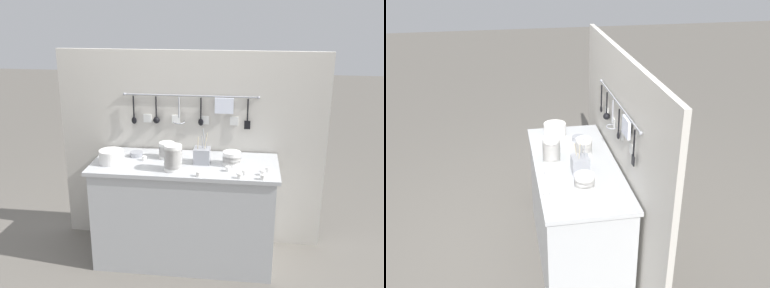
# 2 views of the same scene
# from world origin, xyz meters

# --- Properties ---
(ground_plane) EXTENTS (20.00, 20.00, 0.00)m
(ground_plane) POSITION_xyz_m (0.00, 0.00, 0.00)
(ground_plane) COLOR #666059
(counter) EXTENTS (1.46, 0.63, 0.84)m
(counter) POSITION_xyz_m (0.00, 0.00, 0.42)
(counter) COLOR #B7BABC
(counter) RESTS_ON ground
(back_wall) EXTENTS (2.26, 0.11, 1.68)m
(back_wall) POSITION_xyz_m (0.00, 0.35, 0.84)
(back_wall) COLOR #BCB7AD
(back_wall) RESTS_ON ground
(bowl_stack_wide_centre) EXTENTS (0.13, 0.13, 0.20)m
(bowl_stack_wide_centre) POSITION_xyz_m (-0.06, -0.18, 0.94)
(bowl_stack_wide_centre) COLOR white
(bowl_stack_wide_centre) RESTS_ON counter
(bowl_stack_nested_right) EXTENTS (0.13, 0.13, 0.13)m
(bowl_stack_nested_right) POSITION_xyz_m (-0.16, 0.09, 0.91)
(bowl_stack_nested_right) COLOR white
(bowl_stack_nested_right) RESTS_ON counter
(bowl_stack_short_front) EXTENTS (0.14, 0.14, 0.11)m
(bowl_stack_short_front) POSITION_xyz_m (0.37, 0.00, 0.90)
(bowl_stack_short_front) COLOR white
(bowl_stack_short_front) RESTS_ON counter
(plate_stack) EXTENTS (0.19, 0.19, 0.11)m
(plate_stack) POSITION_xyz_m (-0.57, -0.08, 0.90)
(plate_stack) COLOR white
(plate_stack) RESTS_ON counter
(steel_mixing_bowl) EXTENTS (0.11, 0.11, 0.04)m
(steel_mixing_bowl) POSITION_xyz_m (-0.42, 0.10, 0.86)
(steel_mixing_bowl) COLOR #93969E
(steel_mixing_bowl) RESTS_ON counter
(cutlery_caddy) EXTENTS (0.13, 0.13, 0.27)m
(cutlery_caddy) POSITION_xyz_m (0.13, 0.01, 0.91)
(cutlery_caddy) COLOR #93969E
(cutlery_caddy) RESTS_ON counter
(cup_edge_far) EXTENTS (0.04, 0.04, 0.04)m
(cup_edge_far) POSITION_xyz_m (0.14, -0.27, 0.86)
(cup_edge_far) COLOR white
(cup_edge_far) RESTS_ON counter
(cup_beside_plates) EXTENTS (0.04, 0.04, 0.04)m
(cup_beside_plates) POSITION_xyz_m (0.35, -0.14, 0.86)
(cup_beside_plates) COLOR white
(cup_beside_plates) RESTS_ON counter
(cup_back_left) EXTENTS (0.04, 0.04, 0.04)m
(cup_back_left) POSITION_xyz_m (0.64, -0.12, 0.86)
(cup_back_left) COLOR white
(cup_back_left) RESTS_ON counter
(cup_front_left) EXTENTS (0.04, 0.04, 0.04)m
(cup_front_left) POSITION_xyz_m (0.60, -0.27, 0.86)
(cup_front_left) COLOR white
(cup_front_left) RESTS_ON counter
(cup_front_right) EXTENTS (0.04, 0.04, 0.04)m
(cup_front_right) POSITION_xyz_m (-0.33, 0.01, 0.86)
(cup_front_right) COLOR white
(cup_front_right) RESTS_ON counter
(cup_back_right) EXTENTS (0.04, 0.04, 0.04)m
(cup_back_right) POSITION_xyz_m (0.47, -0.20, 0.86)
(cup_back_right) COLOR white
(cup_back_right) RESTS_ON counter
(cup_edge_near) EXTENTS (0.04, 0.04, 0.04)m
(cup_edge_near) POSITION_xyz_m (0.44, -0.27, 0.86)
(cup_edge_near) COLOR white
(cup_edge_near) RESTS_ON counter
(cup_mid_row) EXTENTS (0.04, 0.04, 0.04)m
(cup_mid_row) POSITION_xyz_m (0.61, -0.19, 0.86)
(cup_mid_row) COLOR white
(cup_mid_row) RESTS_ON counter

